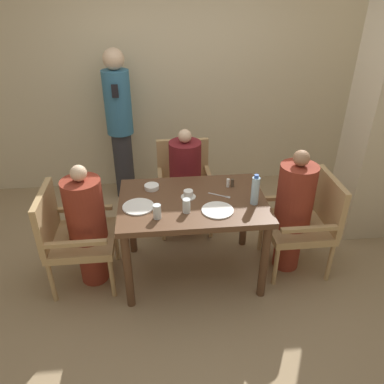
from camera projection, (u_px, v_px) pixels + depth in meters
ground_plane at (192, 270)px, 3.51m from camera, size 16.00×16.00×0.00m
wall_back at (176, 74)px, 4.40m from camera, size 8.00×0.06×2.80m
dining_table at (193, 211)px, 3.18m from camera, size 1.23×0.84×0.78m
chair_left_side at (71, 233)px, 3.17m from camera, size 0.56×0.56×0.91m
diner_in_left_chair at (87, 225)px, 3.14m from camera, size 0.32×0.32×1.14m
chair_far_side at (184, 181)px, 3.99m from camera, size 0.56×0.56×0.91m
diner_in_far_chair at (185, 181)px, 3.82m from camera, size 0.32×0.32×1.14m
chair_right_side at (307, 219)px, 3.35m from camera, size 0.56×0.56×0.91m
diner_in_right_chair at (293, 211)px, 3.29m from camera, size 0.32×0.32×1.18m
standing_host at (120, 123)px, 4.27m from camera, size 0.30×0.34×1.76m
plate_main_left at (218, 210)px, 2.97m from camera, size 0.26×0.26×0.01m
plate_main_right at (138, 207)px, 3.02m from camera, size 0.26×0.26×0.01m
teacup_with_saucer at (188, 194)px, 3.15m from camera, size 0.13×0.13×0.06m
bowl_small at (152, 187)px, 3.28m from camera, size 0.13×0.13×0.04m
water_bottle at (255, 190)px, 3.02m from camera, size 0.06×0.06×0.26m
glass_tall_near at (186, 206)px, 2.93m from camera, size 0.06×0.06×0.12m
glass_tall_mid at (157, 212)px, 2.86m from camera, size 0.06×0.06×0.12m
salt_shaker at (228, 183)px, 3.30m from camera, size 0.03×0.03×0.08m
pepper_shaker at (232, 183)px, 3.30m from camera, size 0.03×0.03×0.07m
fork_beside_plate at (221, 196)px, 3.18m from camera, size 0.18×0.11×0.00m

